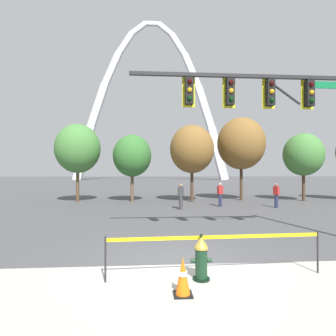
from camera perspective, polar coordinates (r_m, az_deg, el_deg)
The scene contains 14 objects.
ground_plane at distance 7.33m, azimuth 1.80°, elevation -19.40°, with size 240.00×240.00×0.00m, color #474749.
fire_hydrant at distance 6.17m, azimuth 7.04°, elevation -18.45°, with size 0.46×0.48×0.99m.
caution_tape_barrier at distance 6.28m, azimuth 10.18°, elevation -16.29°, with size 4.84×0.24×0.97m.
traffic_cone_by_hydrant at distance 5.49m, azimuth 3.17°, elevation -21.96°, with size 0.36×0.36×0.73m.
traffic_signal_gantry at distance 10.22m, azimuth 23.01°, elevation 10.94°, with size 7.82×0.44×6.00m.
monument_arch at distance 75.89m, azimuth -3.40°, elevation 12.13°, with size 42.48×2.12×44.10m.
tree_far_left at distance 21.91m, azimuth -18.57°, elevation 3.92°, with size 3.43×3.43×6.01m.
tree_left_mid at distance 21.22m, azimuth -7.60°, elevation 2.58°, with size 2.99×2.99×5.23m.
tree_center_left at distance 20.96m, azimuth 5.09°, elevation 3.99°, with size 3.40×3.40×5.96m.
tree_center_right at distance 22.91m, azimuth 15.24°, elevation 5.02°, with size 3.87×3.87×6.77m.
tree_right_mid at distance 24.06m, azimuth 26.75°, elevation 2.54°, with size 3.08×3.08×5.40m.
pedestrian_walking_left at distance 16.72m, azimuth 2.74°, elevation -5.98°, with size 0.35×0.23×1.59m.
pedestrian_standing_center at distance 18.82m, azimuth 21.96°, elevation -5.35°, with size 0.34×0.39×1.59m.
pedestrian_walking_right at distance 18.39m, azimuth 11.00°, elevation -5.49°, with size 0.38×0.29×1.59m.
Camera 1 is at (-0.69, -6.91, 2.35)m, focal length 28.77 mm.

